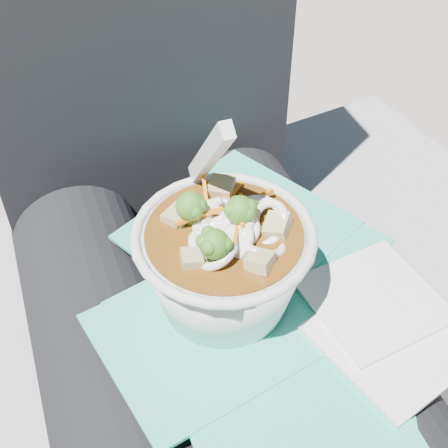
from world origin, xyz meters
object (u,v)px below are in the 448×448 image
object	(u,v)px
person_body	(191,279)
udon_bowl	(224,258)
plastic_bag	(253,305)
lap	(220,362)
stone_ledge	(187,393)

from	to	relation	value
person_body	udon_bowl	world-z (taller)	person_body
plastic_bag	person_body	bearing A→B (deg)	108.31
lap	plastic_bag	distance (m)	0.09
person_body	plastic_bag	distance (m)	0.11
plastic_bag	udon_bowl	size ratio (longest dim) A/B	2.08
stone_ledge	plastic_bag	bearing A→B (deg)	-78.41
person_body	lap	bearing A→B (deg)	-90.00
lap	udon_bowl	distance (m)	0.14
plastic_bag	stone_ledge	bearing A→B (deg)	101.59
person_body	udon_bowl	xyz separation A→B (m)	(0.01, -0.08, 0.12)
udon_bowl	lap	bearing A→B (deg)	-127.72
stone_ledge	udon_bowl	bearing A→B (deg)	-86.80
person_body	plastic_bag	bearing A→B (deg)	-71.69
plastic_bag	udon_bowl	xyz separation A→B (m)	(-0.02, 0.01, 0.06)
stone_ledge	person_body	xyz separation A→B (m)	(0.00, -0.06, 0.32)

